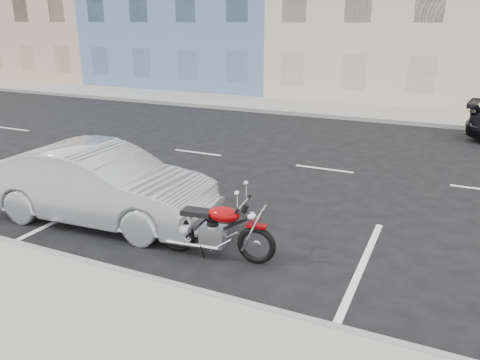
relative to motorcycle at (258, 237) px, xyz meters
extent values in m
plane|color=black|center=(1.61, 5.65, -0.48)|extent=(120.00, 120.00, 0.00)
cube|color=gray|center=(-3.39, 14.35, -0.41)|extent=(80.00, 3.40, 0.15)
cube|color=gray|center=(-3.39, -1.35, -0.40)|extent=(80.00, 0.12, 0.16)
cube|color=gray|center=(-3.39, 12.65, -0.40)|extent=(80.00, 0.12, 0.16)
torus|color=black|center=(0.71, 0.09, -0.16)|extent=(0.68, 0.19, 0.67)
torus|color=black|center=(-0.72, -0.09, -0.16)|extent=(0.68, 0.19, 0.67)
cube|color=#8A0507|center=(0.71, 0.09, 0.18)|extent=(0.35, 0.17, 0.05)
cube|color=#8A0507|center=(-0.76, -0.10, 0.20)|extent=(0.32, 0.20, 0.06)
cube|color=gray|center=(-0.05, -0.01, -0.10)|extent=(0.45, 0.35, 0.34)
ellipsoid|color=#8A0507|center=(0.15, 0.02, 0.31)|extent=(0.60, 0.41, 0.27)
cube|color=black|center=(-0.37, -0.05, 0.29)|extent=(0.65, 0.34, 0.09)
cylinder|color=silver|center=(0.49, 0.06, 0.54)|extent=(0.13, 0.70, 0.04)
sphere|color=silver|center=(0.63, 0.08, 0.33)|extent=(0.17, 0.17, 0.17)
cylinder|color=silver|center=(-0.35, -0.19, -0.26)|extent=(0.95, 0.20, 0.08)
cylinder|color=silver|center=(-0.39, 0.09, -0.26)|extent=(0.95, 0.20, 0.08)
cylinder|color=silver|center=(0.67, 0.09, 0.13)|extent=(0.39, 0.09, 0.79)
cylinder|color=black|center=(0.17, 0.02, 0.06)|extent=(0.80, 0.15, 0.49)
imported|color=#9A9DA2|center=(-3.55, 0.34, 0.29)|extent=(4.79, 1.96, 1.55)
camera|label=1|loc=(2.67, -6.46, 3.37)|focal=35.00mm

